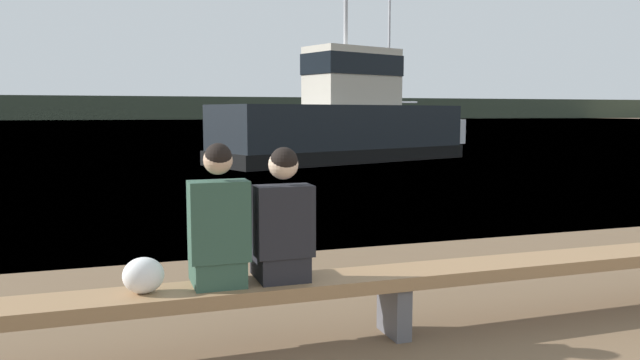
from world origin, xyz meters
The scene contains 8 objects.
water_surface centered at (0.00, 126.18, 0.00)m, with size 240.00×240.00×0.00m, color #5684A3.
far_shoreline centered at (0.00, 143.10, 2.50)m, with size 600.00×12.00×5.00m, color #384233.
bench_main centered at (-1.01, 3.31, 0.41)m, with size 8.28×0.42×0.49m.
person_left centered at (-2.30, 3.32, 0.89)m, with size 0.39×0.43×0.97m.
person_right centered at (-1.86, 3.32, 0.88)m, with size 0.39×0.43×0.93m.
shopping_bag centered at (-2.79, 3.31, 0.61)m, with size 0.26×0.20×0.24m.
tugboat_red centered at (4.55, 18.96, 1.21)m, with size 9.58×5.59×7.14m.
moored_sailboat centered at (11.02, 28.65, 0.66)m, with size 7.23×2.21×9.48m.
Camera 1 is at (-2.97, -0.77, 1.66)m, focal length 35.00 mm.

